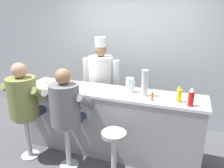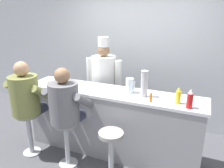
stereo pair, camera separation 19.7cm
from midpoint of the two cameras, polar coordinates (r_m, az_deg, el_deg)
ground_plane at (r=3.48m, az=-3.72°, el=-19.53°), size 20.00×20.00×0.00m
wall_back at (r=4.28m, az=4.11°, el=7.67°), size 10.00×0.06×2.70m
diner_counter at (r=3.42m, az=-2.01°, el=-9.96°), size 2.71×0.56×1.03m
ketchup_bottle_red at (r=2.80m, az=18.08°, el=-3.36°), size 0.07×0.07×0.24m
mustard_bottle_yellow at (r=2.89m, az=15.27°, el=-2.67°), size 0.07×0.07×0.22m
hot_sauce_bottle_orange at (r=2.86m, az=8.55°, el=-3.34°), size 0.03×0.03×0.12m
water_pitcher_clear at (r=3.13m, az=2.87°, el=-0.30°), size 0.14×0.12×0.21m
breakfast_plate at (r=3.66m, az=-17.87°, el=0.06°), size 0.26×0.26×0.05m
cereal_bowl at (r=3.55m, az=-13.87°, el=-0.00°), size 0.16×0.16×0.05m
coffee_mug_white at (r=3.35m, az=-12.40°, el=-0.50°), size 0.12×0.08×0.10m
cup_stack_steel at (r=2.99m, az=6.69°, el=0.22°), size 0.10×0.10×0.36m
diner_seated_olive at (r=3.43m, az=-23.38°, el=-3.71°), size 0.62×0.62×1.48m
diner_seated_grey at (r=3.02m, az=-13.67°, el=-5.78°), size 0.61×0.60×1.46m
empty_stool_round at (r=2.94m, az=-1.52°, el=-16.37°), size 0.32×0.32×0.69m
cook_in_whites_near at (r=3.91m, az=-4.33°, el=0.67°), size 0.68×0.43×1.74m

